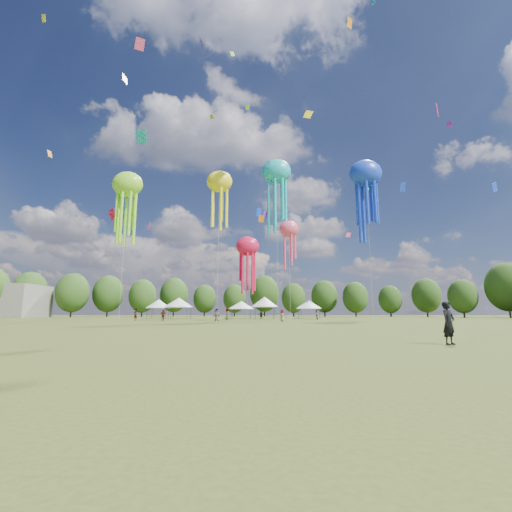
{
  "coord_description": "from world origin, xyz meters",
  "views": [
    {
      "loc": [
        1.54,
        -13.97,
        1.2
      ],
      "look_at": [
        1.68,
        15.0,
        6.0
      ],
      "focal_mm": 24.03,
      "sensor_mm": 36.0,
      "label": 1
    }
  ],
  "objects": [
    {
      "name": "spectator_near",
      "position": [
        -3.92,
        36.02,
        0.88
      ],
      "size": [
        1.03,
        0.92,
        1.76
      ],
      "primitive_type": "imported",
      "rotation": [
        0.0,
        0.0,
        2.78
      ],
      "color": "gray",
      "rests_on": "ground"
    },
    {
      "name": "spectators_far",
      "position": [
        -1.43,
        43.9,
        0.84
      ],
      "size": [
        30.27,
        18.3,
        1.9
      ],
      "color": "gray",
      "rests_on": "ground"
    },
    {
      "name": "show_kites",
      "position": [
        6.8,
        43.03,
        21.21
      ],
      "size": [
        47.64,
        20.02,
        30.39
      ],
      "color": "yellow",
      "rests_on": "ground"
    },
    {
      "name": "observer_main",
      "position": [
        8.98,
        -0.68,
        0.81
      ],
      "size": [
        0.71,
        0.64,
        1.63
      ],
      "primitive_type": "imported",
      "rotation": [
        0.0,
        0.0,
        0.54
      ],
      "color": "black",
      "rests_on": "ground"
    },
    {
      "name": "ground",
      "position": [
        0.0,
        0.0,
        0.0
      ],
      "size": [
        300.0,
        300.0,
        0.0
      ],
      "primitive_type": "plane",
      "color": "#384416",
      "rests_on": "ground"
    },
    {
      "name": "small_kites",
      "position": [
        -0.25,
        40.03,
        30.8
      ],
      "size": [
        78.41,
        51.74,
        40.24
      ],
      "color": "yellow",
      "rests_on": "ground"
    },
    {
      "name": "festival_tents",
      "position": [
        -3.79,
        54.5,
        2.99
      ],
      "size": [
        35.3,
        10.99,
        4.19
      ],
      "color": "#47474C",
      "rests_on": "ground"
    },
    {
      "name": "treeline",
      "position": [
        -3.87,
        62.51,
        6.54
      ],
      "size": [
        201.57,
        95.24,
        13.43
      ],
      "color": "#38281C",
      "rests_on": "ground"
    }
  ]
}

